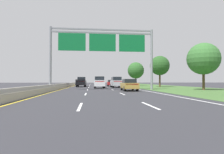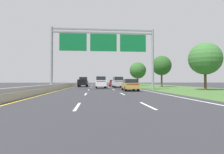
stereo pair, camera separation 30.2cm
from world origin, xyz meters
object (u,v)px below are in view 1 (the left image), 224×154
car_gold_right_lane_sedan (129,85)px  car_red_right_lane_sedan (111,83)px  car_silver_right_lane_suv (116,82)px  overhead_sign_gantry (102,46)px  roadside_tree_mid (203,59)px  pickup_truck_black (81,82)px  car_white_centre_lane_suv (99,82)px  roadside_tree_far (160,66)px  roadside_tree_distant (136,70)px

car_gold_right_lane_sedan → car_red_right_lane_sedan: bearing=1.6°
car_silver_right_lane_suv → overhead_sign_gantry: bearing=160.5°
roadside_tree_mid → pickup_truck_black: bearing=137.6°
overhead_sign_gantry → car_white_centre_lane_suv: bearing=91.2°
pickup_truck_black → car_red_right_lane_sedan: (7.15, 4.44, -0.26)m
roadside_tree_mid → roadside_tree_far: roadside_tree_mid is taller
car_gold_right_lane_sedan → roadside_tree_mid: bearing=-85.1°
pickup_truck_black → roadside_tree_distant: roadside_tree_distant is taller
overhead_sign_gantry → pickup_truck_black: (-3.85, 15.21, -5.36)m
car_silver_right_lane_suv → car_gold_right_lane_sedan: size_ratio=1.06×
overhead_sign_gantry → roadside_tree_mid: overhead_sign_gantry is taller
roadside_tree_mid → roadside_tree_far: 13.24m
roadside_tree_far → overhead_sign_gantry: bearing=-138.2°
car_gold_right_lane_sedan → roadside_tree_far: bearing=-33.3°
car_red_right_lane_sedan → roadside_tree_far: 13.14m
overhead_sign_gantry → car_white_centre_lane_suv: size_ratio=3.20×
overhead_sign_gantry → car_silver_right_lane_suv: size_ratio=3.19×
roadside_tree_distant → roadside_tree_mid: bearing=-82.2°
car_red_right_lane_sedan → roadside_tree_distant: roadside_tree_distant is taller
car_white_centre_lane_suv → car_red_right_lane_sedan: 12.74m
overhead_sign_gantry → car_silver_right_lane_suv: 11.59m
car_red_right_lane_sedan → pickup_truck_black: bearing=122.8°
roadside_tree_mid → roadside_tree_distant: roadside_tree_mid is taller
overhead_sign_gantry → roadside_tree_far: (12.97, 11.59, -1.84)m
car_white_centre_lane_suv → roadside_tree_mid: 17.55m
pickup_truck_black → car_red_right_lane_sedan: pickup_truck_black is taller
car_red_right_lane_sedan → roadside_tree_mid: bearing=-151.1°
roadside_tree_far → roadside_tree_distant: roadside_tree_far is taller
overhead_sign_gantry → roadside_tree_far: size_ratio=2.25×
pickup_truck_black → car_white_centre_lane_suv: (3.70, -7.82, 0.02)m
overhead_sign_gantry → roadside_tree_far: 17.49m
overhead_sign_gantry → car_gold_right_lane_sedan: 6.97m
pickup_truck_black → roadside_tree_far: size_ratio=0.81×
overhead_sign_gantry → car_red_right_lane_sedan: 20.70m
car_silver_right_lane_suv → roadside_tree_mid: roadside_tree_mid is taller
pickup_truck_black → car_white_centre_lane_suv: bearing=-153.5°
car_white_centre_lane_suv → roadside_tree_far: size_ratio=0.70×
pickup_truck_black → car_silver_right_lane_suv: pickup_truck_black is taller
car_silver_right_lane_suv → roadside_tree_far: (9.67, 1.84, 3.50)m
car_white_centre_lane_suv → roadside_tree_far: (13.12, 4.19, 3.50)m
roadside_tree_mid → car_silver_right_lane_suv: bearing=134.9°
car_red_right_lane_sedan → roadside_tree_distant: size_ratio=0.67×
car_white_centre_lane_suv → roadside_tree_far: roadside_tree_far is taller
car_white_centre_lane_suv → roadside_tree_mid: bearing=-121.0°
overhead_sign_gantry → roadside_tree_far: bearing=41.8°
pickup_truck_black → car_silver_right_lane_suv: size_ratio=1.15×
car_white_centre_lane_suv → roadside_tree_mid: size_ratio=0.69×
overhead_sign_gantry → roadside_tree_far: overhead_sign_gantry is taller
car_white_centre_lane_suv → car_gold_right_lane_sedan: size_ratio=1.06×
car_silver_right_lane_suv → roadside_tree_distant: 17.24m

